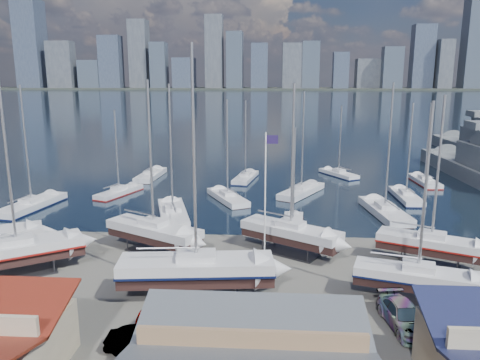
{
  "coord_description": "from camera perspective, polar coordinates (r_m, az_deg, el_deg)",
  "views": [
    {
      "loc": [
        0.86,
        -47.35,
        16.59
      ],
      "look_at": [
        -2.86,
        8.0,
        4.26
      ],
      "focal_mm": 35.0,
      "sensor_mm": 36.0,
      "label": 1
    }
  ],
  "objects": [
    {
      "name": "car_d",
      "position": [
        34.6,
        19.39,
        -15.37
      ],
      "size": [
        3.01,
        5.84,
        1.62
      ],
      "primitive_type": "imported",
      "rotation": [
        0.0,
        0.0,
        0.14
      ],
      "color": "gray",
      "rests_on": "ground"
    },
    {
      "name": "car_b",
      "position": [
        31.01,
        -12.02,
        -18.59
      ],
      "size": [
        4.3,
        1.6,
        1.4
      ],
      "primitive_type": "imported",
      "rotation": [
        0.0,
        0.0,
        1.6
      ],
      "color": "gray",
      "rests_on": "ground"
    },
    {
      "name": "ground",
      "position": [
        40.87,
        2.35,
        -11.43
      ],
      "size": [
        1400.0,
        1400.0,
        0.0
      ],
      "primitive_type": "plane",
      "color": "#605E59",
      "rests_on": "ground"
    },
    {
      "name": "sailboat_cradle_1",
      "position": [
        44.16,
        -25.52,
        -7.86
      ],
      "size": [
        10.55,
        8.47,
        17.21
      ],
      "rotation": [
        0.0,
        0.0,
        0.59
      ],
      "color": "#2D2D33",
      "rests_on": "ground"
    },
    {
      "name": "sailboat_moored_11",
      "position": [
        79.23,
        21.56,
        -0.22
      ],
      "size": [
        3.0,
        9.01,
        13.27
      ],
      "rotation": [
        0.0,
        0.0,
        1.63
      ],
      "color": "black",
      "rests_on": "water"
    },
    {
      "name": "water",
      "position": [
        347.75,
        3.75,
        9.74
      ],
      "size": [
        1400.0,
        600.0,
        0.4
      ],
      "primitive_type": "cube",
      "color": "#1A2E3C",
      "rests_on": "ground"
    },
    {
      "name": "sailboat_cradle_5",
      "position": [
        37.7,
        20.85,
        -11.08
      ],
      "size": [
        9.56,
        5.11,
        14.97
      ],
      "rotation": [
        0.0,
        0.0,
        -0.29
      ],
      "color": "#2D2D33",
      "rests_on": "ground"
    },
    {
      "name": "sailboat_cradle_4",
      "position": [
        44.85,
        6.2,
        -6.43
      ],
      "size": [
        9.76,
        7.58,
        16.02
      ],
      "rotation": [
        0.0,
        0.0,
        -0.57
      ],
      "color": "#2D2D33",
      "rests_on": "ground"
    },
    {
      "name": "sailboat_cradle_6",
      "position": [
        45.19,
        22.28,
        -7.25
      ],
      "size": [
        9.52,
        6.27,
        15.09
      ],
      "rotation": [
        0.0,
        0.0,
        -0.43
      ],
      "color": "#2D2D33",
      "rests_on": "ground"
    },
    {
      "name": "sailboat_moored_10",
      "position": [
        68.17,
        19.56,
        -2.03
      ],
      "size": [
        2.71,
        9.25,
        13.77
      ],
      "rotation": [
        0.0,
        0.0,
        1.59
      ],
      "color": "black",
      "rests_on": "water"
    },
    {
      "name": "sailboat_moored_3",
      "position": [
        56.72,
        -8.17,
        -4.28
      ],
      "size": [
        6.03,
        11.46,
        16.5
      ],
      "rotation": [
        0.0,
        0.0,
        1.85
      ],
      "color": "black",
      "rests_on": "water"
    },
    {
      "name": "far_shore",
      "position": [
        607.55,
        3.83,
        11.04
      ],
      "size": [
        1400.0,
        80.0,
        2.2
      ],
      "primitive_type": "cube",
      "color": "#2D332D",
      "rests_on": "ground"
    },
    {
      "name": "sailboat_moored_8",
      "position": [
        81.05,
        11.92,
        0.67
      ],
      "size": [
        6.19,
        8.31,
        12.37
      ],
      "rotation": [
        0.0,
        0.0,
        2.1
      ],
      "color": "black",
      "rests_on": "water"
    },
    {
      "name": "car_a",
      "position": [
        31.81,
        -11.28,
        -17.57
      ],
      "size": [
        2.56,
        4.73,
        1.53
      ],
      "primitive_type": "imported",
      "rotation": [
        0.0,
        0.0,
        0.17
      ],
      "color": "gray",
      "rests_on": "ground"
    },
    {
      "name": "car_c",
      "position": [
        31.1,
        3.63,
        -18.0
      ],
      "size": [
        3.46,
        6.11,
        1.61
      ],
      "primitive_type": "imported",
      "rotation": [
        0.0,
        0.0,
        0.14
      ],
      "color": "gray",
      "rests_on": "ground"
    },
    {
      "name": "sailboat_moored_1",
      "position": [
        69.01,
        -14.52,
        -1.53
      ],
      "size": [
        5.21,
        8.73,
        12.62
      ],
      "rotation": [
        0.0,
        0.0,
        1.21
      ],
      "color": "black",
      "rests_on": "water"
    },
    {
      "name": "sailboat_cradle_3",
      "position": [
        36.39,
        -5.33,
        -10.78
      ],
      "size": [
        12.12,
        4.58,
        18.88
      ],
      "rotation": [
        0.0,
        0.0,
        0.11
      ],
      "color": "#2D2D33",
      "rests_on": "ground"
    },
    {
      "name": "skyline",
      "position": [
        601.59,
        3.11,
        14.66
      ],
      "size": [
        639.14,
        43.8,
        107.69
      ],
      "color": "#475166",
      "rests_on": "far_shore"
    },
    {
      "name": "sailboat_moored_2",
      "position": [
        79.32,
        -10.82,
        0.47
      ],
      "size": [
        3.35,
        9.92,
        14.75
      ],
      "rotation": [
        0.0,
        0.0,
        1.51
      ],
      "color": "black",
      "rests_on": "water"
    },
    {
      "name": "sailboat_moored_7",
      "position": [
        67.54,
        7.49,
        -1.52
      ],
      "size": [
        7.35,
        10.23,
        15.27
      ],
      "rotation": [
        0.0,
        0.0,
        1.07
      ],
      "color": "black",
      "rests_on": "water"
    },
    {
      "name": "sailboat_moored_0",
      "position": [
        65.42,
        -24.02,
        -2.99
      ],
      "size": [
        4.95,
        11.29,
        16.33
      ],
      "rotation": [
        0.0,
        0.0,
        1.39
      ],
      "color": "black",
      "rests_on": "water"
    },
    {
      "name": "sailboat_moored_6",
      "position": [
        53.0,
        6.43,
        -5.44
      ],
      "size": [
        2.83,
        7.98,
        11.7
      ],
      "rotation": [
        0.0,
        0.0,
        1.49
      ],
      "color": "black",
      "rests_on": "water"
    },
    {
      "name": "sailboat_moored_5",
      "position": [
        76.12,
        0.67,
        0.18
      ],
      "size": [
        4.1,
        9.34,
        13.5
      ],
      "rotation": [
        0.0,
        0.0,
        1.39
      ],
      "color": "black",
      "rests_on": "water"
    },
    {
      "name": "flagpole",
      "position": [
        39.41,
        3.21,
        -1.59
      ],
      "size": [
        1.07,
        0.12,
        12.13
      ],
      "color": "white",
      "rests_on": "ground"
    },
    {
      "name": "sailboat_moored_9",
      "position": [
        59.84,
        17.22,
        -3.82
      ],
      "size": [
        4.57,
        11.35,
        16.66
      ],
      "rotation": [
        0.0,
        0.0,
        1.71
      ],
      "color": "black",
      "rests_on": "water"
    },
    {
      "name": "sailboat_cradle_2",
      "position": [
        45.62,
        -10.46,
        -6.22
      ],
      "size": [
        10.12,
        7.28,
        16.32
      ],
      "rotation": [
        0.0,
        0.0,
        -0.5
      ],
      "color": "#2D2D33",
      "rests_on": "ground"
    },
    {
      "name": "sailboat_moored_4",
      "position": [
        63.7,
        -1.52,
        -2.27
      ],
      "size": [
        6.67,
        9.61,
        14.26
      ],
      "rotation": [
        0.0,
        0.0,
        2.05
      ],
      "color": "black",
      "rests_on": "water"
    }
  ]
}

